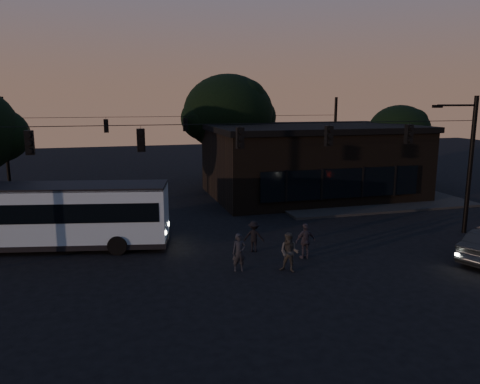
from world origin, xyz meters
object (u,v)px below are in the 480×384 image
object	(u,v)px
pedestrian_b	(289,252)
pedestrian_d	(254,236)
building	(311,160)
pedestrian_c	(305,241)
pedestrian_a	(239,252)
bus	(51,213)

from	to	relation	value
pedestrian_b	pedestrian_d	xyz separation A→B (m)	(-0.64, 3.02, -0.10)
building	pedestrian_c	world-z (taller)	building
building	pedestrian_c	distance (m)	15.10
pedestrian_a	pedestrian_d	bearing A→B (deg)	62.88
building	pedestrian_d	bearing A→B (deg)	-124.69
building	pedestrian_a	xyz separation A→B (m)	(-9.70, -14.33, -1.88)
pedestrian_c	pedestrian_a	bearing A→B (deg)	8.08
bus	pedestrian_d	xyz separation A→B (m)	(9.49, -3.21, -1.03)
pedestrian_a	pedestrian_b	distance (m)	2.15
pedestrian_a	bus	bearing A→B (deg)	149.28
pedestrian_a	pedestrian_d	distance (m)	2.74
pedestrian_a	pedestrian_d	size ratio (longest dim) A/B	1.08
pedestrian_a	building	bearing A→B (deg)	59.72
pedestrian_d	pedestrian_c	bearing A→B (deg)	166.27
building	pedestrian_a	bearing A→B (deg)	-124.09
bus	pedestrian_a	xyz separation A→B (m)	(8.08, -5.56, -0.97)
pedestrian_b	pedestrian_d	bearing A→B (deg)	139.05
pedestrian_b	pedestrian_c	bearing A→B (deg)	82.99
pedestrian_a	pedestrian_b	world-z (taller)	pedestrian_b
bus	pedestrian_b	xyz separation A→B (m)	(10.13, -6.22, -0.93)
building	pedestrian_a	world-z (taller)	building
building	pedestrian_c	size ratio (longest dim) A/B	9.14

